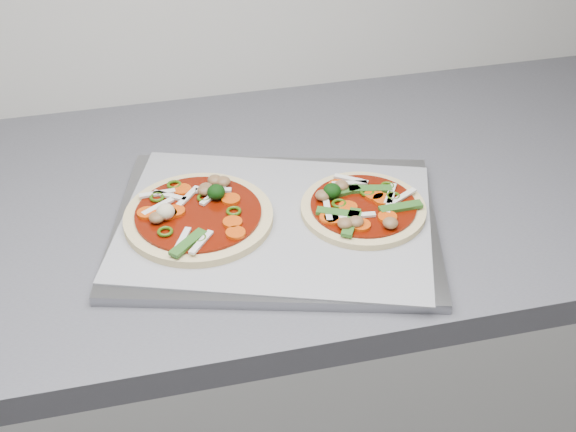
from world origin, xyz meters
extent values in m
cube|color=gray|center=(0.60, 1.22, 0.91)|extent=(0.49, 0.41, 0.01)
cube|color=gray|center=(0.60, 1.22, 0.91)|extent=(0.47, 0.41, 0.00)
cylinder|color=beige|center=(0.50, 1.24, 0.92)|extent=(0.24, 0.24, 0.01)
cylinder|color=#640F00|center=(0.50, 1.24, 0.93)|extent=(0.21, 0.21, 0.00)
cylinder|color=#F34A05|center=(0.47, 1.24, 0.93)|extent=(0.04, 0.04, 0.00)
cube|color=white|center=(0.53, 1.28, 0.93)|extent=(0.05, 0.02, 0.00)
cube|color=white|center=(0.46, 1.29, 0.93)|extent=(0.05, 0.01, 0.00)
torus|color=#2D4E0B|center=(0.50, 1.18, 0.93)|extent=(0.02, 0.02, 0.00)
ellipsoid|color=brown|center=(0.53, 1.30, 0.94)|extent=(0.02, 0.02, 0.01)
ellipsoid|color=#0B3408|center=(0.53, 1.26, 0.94)|extent=(0.03, 0.03, 0.02)
cube|color=white|center=(0.53, 1.27, 0.93)|extent=(0.04, 0.04, 0.00)
cube|color=white|center=(0.45, 1.26, 0.93)|extent=(0.04, 0.03, 0.00)
ellipsoid|color=brown|center=(0.52, 1.28, 0.94)|extent=(0.02, 0.02, 0.01)
cylinder|color=#F34A05|center=(0.55, 1.25, 0.93)|extent=(0.03, 0.03, 0.00)
ellipsoid|color=brown|center=(0.52, 1.27, 0.94)|extent=(0.03, 0.03, 0.01)
ellipsoid|color=brown|center=(0.54, 1.29, 0.94)|extent=(0.03, 0.03, 0.01)
cube|color=white|center=(0.49, 1.27, 0.93)|extent=(0.04, 0.04, 0.00)
cylinder|color=#F34A05|center=(0.46, 1.24, 0.93)|extent=(0.03, 0.03, 0.00)
torus|color=#2D4E0B|center=(0.55, 1.22, 0.93)|extent=(0.02, 0.02, 0.00)
cylinder|color=#F34A05|center=(0.54, 1.18, 0.93)|extent=(0.03, 0.03, 0.00)
ellipsoid|color=beige|center=(0.46, 1.23, 0.94)|extent=(0.03, 0.03, 0.02)
cube|color=white|center=(0.47, 1.28, 0.93)|extent=(0.04, 0.03, 0.00)
cylinder|color=#F34A05|center=(0.54, 1.20, 0.93)|extent=(0.03, 0.03, 0.00)
torus|color=#2D4E0B|center=(0.52, 1.26, 0.93)|extent=(0.02, 0.02, 0.00)
cube|color=white|center=(0.48, 1.18, 0.93)|extent=(0.03, 0.05, 0.00)
torus|color=#2D4E0B|center=(0.48, 1.30, 0.93)|extent=(0.03, 0.03, 0.00)
ellipsoid|color=brown|center=(0.45, 1.23, 0.94)|extent=(0.03, 0.03, 0.01)
cylinder|color=#F34A05|center=(0.44, 1.25, 0.93)|extent=(0.04, 0.04, 0.00)
torus|color=#2D4E0B|center=(0.45, 1.28, 0.93)|extent=(0.02, 0.02, 0.00)
cylinder|color=#F34A05|center=(0.49, 1.29, 0.93)|extent=(0.04, 0.04, 0.00)
torus|color=#2D4E0B|center=(0.46, 1.20, 0.93)|extent=(0.02, 0.02, 0.00)
cube|color=#2C6123|center=(0.48, 1.17, 0.93)|extent=(0.05, 0.05, 0.00)
cube|color=white|center=(0.50, 1.17, 0.93)|extent=(0.04, 0.04, 0.00)
cylinder|color=beige|center=(0.72, 1.21, 0.92)|extent=(0.21, 0.21, 0.01)
cylinder|color=#640F00|center=(0.72, 1.21, 0.93)|extent=(0.18, 0.18, 0.00)
cylinder|color=#F34A05|center=(0.74, 1.17, 0.93)|extent=(0.03, 0.03, 0.00)
cube|color=white|center=(0.71, 1.25, 0.93)|extent=(0.05, 0.02, 0.00)
ellipsoid|color=#0B3408|center=(0.68, 1.23, 0.94)|extent=(0.03, 0.03, 0.02)
torus|color=#2D4E0B|center=(0.73, 1.23, 0.93)|extent=(0.02, 0.02, 0.00)
cylinder|color=#F34A05|center=(0.67, 1.18, 0.93)|extent=(0.03, 0.03, 0.00)
torus|color=#2D4E0B|center=(0.69, 1.21, 0.93)|extent=(0.03, 0.03, 0.00)
cube|color=white|center=(0.72, 1.26, 0.93)|extent=(0.04, 0.03, 0.00)
cube|color=white|center=(0.75, 1.20, 0.93)|extent=(0.03, 0.05, 0.00)
torus|color=#2D4E0B|center=(0.76, 1.24, 0.93)|extent=(0.03, 0.03, 0.00)
ellipsoid|color=brown|center=(0.69, 1.16, 0.93)|extent=(0.03, 0.03, 0.01)
cylinder|color=#F34A05|center=(0.66, 1.19, 0.93)|extent=(0.03, 0.03, 0.00)
cube|color=#2C6123|center=(0.68, 1.19, 0.93)|extent=(0.06, 0.04, 0.00)
cube|color=#2C6123|center=(0.74, 1.23, 0.93)|extent=(0.06, 0.03, 0.00)
cube|color=white|center=(0.77, 1.21, 0.93)|extent=(0.05, 0.03, 0.00)
ellipsoid|color=brown|center=(0.70, 1.25, 0.93)|extent=(0.02, 0.02, 0.01)
cylinder|color=#F34A05|center=(0.70, 1.16, 0.93)|extent=(0.04, 0.04, 0.00)
ellipsoid|color=brown|center=(0.73, 1.15, 0.93)|extent=(0.02, 0.02, 0.01)
cube|color=#2C6123|center=(0.69, 1.24, 0.93)|extent=(0.06, 0.03, 0.00)
ellipsoid|color=brown|center=(0.68, 1.23, 0.93)|extent=(0.03, 0.03, 0.01)
ellipsoid|color=brown|center=(0.67, 1.23, 0.93)|extent=(0.03, 0.03, 0.01)
cube|color=#2C6123|center=(0.76, 1.19, 0.93)|extent=(0.06, 0.02, 0.00)
torus|color=#2D4E0B|center=(0.76, 1.21, 0.93)|extent=(0.02, 0.02, 0.00)
cube|color=white|center=(0.70, 1.18, 0.93)|extent=(0.05, 0.01, 0.00)
cylinder|color=#F34A05|center=(0.70, 1.25, 0.93)|extent=(0.03, 0.03, 0.00)
cube|color=white|center=(0.76, 1.22, 0.93)|extent=(0.03, 0.05, 0.00)
cube|color=#2C6123|center=(0.69, 1.17, 0.93)|extent=(0.04, 0.06, 0.00)
cylinder|color=#F34A05|center=(0.69, 1.20, 0.93)|extent=(0.03, 0.03, 0.00)
cube|color=white|center=(0.67, 1.20, 0.93)|extent=(0.02, 0.05, 0.00)
ellipsoid|color=brown|center=(0.68, 1.16, 0.93)|extent=(0.03, 0.03, 0.01)
cylinder|color=#F34A05|center=(0.74, 1.21, 0.93)|extent=(0.03, 0.03, 0.00)
cylinder|color=#F34A05|center=(0.74, 1.22, 0.93)|extent=(0.03, 0.03, 0.00)
camera|label=1|loc=(0.42, 0.40, 1.54)|focal=50.00mm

